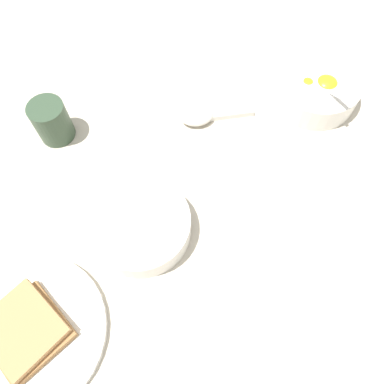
{
  "coord_description": "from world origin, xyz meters",
  "views": [
    {
      "loc": [
        0.24,
        -0.03,
        0.56
      ],
      "look_at": [
        -0.04,
        0.0,
        0.02
      ],
      "focal_mm": 35.0,
      "sensor_mm": 36.0,
      "label": 1
    }
  ],
  "objects": [
    {
      "name": "toast_sandwich",
      "position": [
        0.15,
        -0.25,
        0.03
      ],
      "size": [
        0.14,
        0.14,
        0.03
      ],
      "color": "#9E7042",
      "rests_on": "toast_plate"
    },
    {
      "name": "soup_spoon",
      "position": [
        -0.19,
        0.04,
        0.01
      ],
      "size": [
        0.05,
        0.14,
        0.03
      ],
      "color": "white",
      "rests_on": "ground_plane"
    },
    {
      "name": "ground_plane",
      "position": [
        0.0,
        0.0,
        0.0
      ],
      "size": [
        3.0,
        3.0,
        0.0
      ],
      "primitive_type": "plane",
      "color": "beige"
    },
    {
      "name": "egg_bowl",
      "position": [
        -0.22,
        0.25,
        0.03
      ],
      "size": [
        0.16,
        0.16,
        0.08
      ],
      "color": "white",
      "rests_on": "ground_plane"
    },
    {
      "name": "congee_bowl",
      "position": [
        0.01,
        -0.08,
        0.02
      ],
      "size": [
        0.16,
        0.16,
        0.05
      ],
      "color": "white",
      "rests_on": "ground_plane"
    },
    {
      "name": "toast_plate",
      "position": [
        0.15,
        -0.25,
        0.01
      ],
      "size": [
        0.22,
        0.22,
        0.01
      ],
      "color": "white",
      "rests_on": "ground_plane"
    },
    {
      "name": "drinking_cup",
      "position": [
        -0.19,
        -0.23,
        0.04
      ],
      "size": [
        0.06,
        0.06,
        0.08
      ],
      "color": "#334733",
      "rests_on": "ground_plane"
    }
  ]
}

